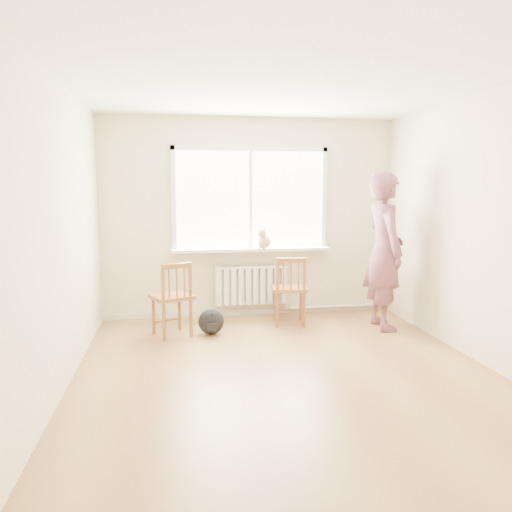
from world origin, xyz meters
name	(u,v)px	position (x,y,z in m)	size (l,w,h in m)	color
floor	(286,372)	(0.00, 0.00, 0.00)	(4.50, 4.50, 0.00)	olive
ceiling	(288,81)	(0.00, 0.00, 2.70)	(4.50, 4.50, 0.00)	white
back_wall	(250,218)	(0.00, 2.25, 1.35)	(4.00, 0.01, 2.70)	beige
window	(250,195)	(0.00, 2.22, 1.66)	(2.12, 0.05, 1.42)	white
windowsill	(251,250)	(0.00, 2.14, 0.93)	(2.15, 0.22, 0.04)	white
radiator	(251,285)	(0.00, 2.16, 0.44)	(1.00, 0.12, 0.55)	white
heating_pipe	(337,306)	(1.25, 2.19, 0.08)	(0.04, 0.04, 1.40)	silver
baseboard	(250,312)	(0.00, 2.23, 0.04)	(4.00, 0.03, 0.08)	beige
chair_left	(173,299)	(-1.06, 1.36, 0.45)	(0.57, 0.56, 0.90)	#995C2C
chair_right	(290,291)	(0.42, 1.62, 0.45)	(0.50, 0.48, 0.90)	#995C2C
person	(384,251)	(1.55, 1.32, 0.98)	(0.71, 0.47, 1.96)	#B53C5C
cat	(263,239)	(0.15, 2.05, 1.07)	(0.28, 0.44, 0.31)	beige
backpack	(211,322)	(-0.61, 1.37, 0.16)	(0.31, 0.23, 0.31)	black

